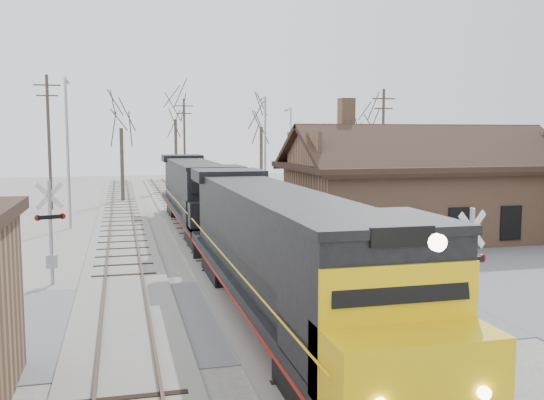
# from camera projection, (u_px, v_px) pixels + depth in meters

# --- Properties ---
(ground) EXTENTS (140.00, 140.00, 0.00)m
(ground) POSITION_uv_depth(u_px,v_px,m) (265.00, 311.00, 20.11)
(ground) COLOR #A39D93
(ground) RESTS_ON ground
(road) EXTENTS (60.00, 9.00, 0.03)m
(road) POSITION_uv_depth(u_px,v_px,m) (265.00, 311.00, 20.11)
(road) COLOR slate
(road) RESTS_ON ground
(track_main) EXTENTS (3.40, 90.00, 0.24)m
(track_main) POSITION_uv_depth(u_px,v_px,m) (204.00, 236.00, 34.56)
(track_main) COLOR #A39D93
(track_main) RESTS_ON ground
(track_siding) EXTENTS (3.40, 90.00, 0.24)m
(track_siding) POSITION_uv_depth(u_px,v_px,m) (123.00, 240.00, 33.47)
(track_siding) COLOR #A39D93
(track_siding) RESTS_ON ground
(depot) EXTENTS (15.20, 9.31, 7.90)m
(depot) POSITION_uv_depth(u_px,v_px,m) (421.00, 196.00, 34.33)
(depot) COLOR #9E6F51
(depot) RESTS_ON ground
(locomotive_lead) EXTENTS (2.91, 19.51, 4.33)m
(locomotive_lead) POSITION_uv_depth(u_px,v_px,m) (280.00, 256.00, 17.92)
(locomotive_lead) COLOR black
(locomotive_lead) RESTS_ON ground
(locomotive_trailing) EXTENTS (2.91, 19.51, 4.10)m
(locomotive_trailing) POSITION_uv_depth(u_px,v_px,m) (197.00, 193.00, 36.99)
(locomotive_trailing) COLOR black
(locomotive_trailing) RESTS_ON ground
(crossbuck_near) EXTENTS (1.10, 0.41, 3.94)m
(crossbuck_near) POSITION_uv_depth(u_px,v_px,m) (470.00, 286.00, 15.97)
(crossbuck_near) COLOR #A5A8AD
(crossbuck_near) RESTS_ON ground
(crossbuck_far) EXTENTS (1.14, 0.43, 4.11)m
(crossbuck_far) POSITION_uv_depth(u_px,v_px,m) (51.00, 236.00, 23.49)
(crossbuck_far) COLOR #A5A8AD
(crossbuck_far) RESTS_ON ground
(streetlight_a) EXTENTS (0.25, 2.04, 9.35)m
(streetlight_a) POSITION_uv_depth(u_px,v_px,m) (68.00, 145.00, 37.52)
(streetlight_a) COLOR #A5A8AD
(streetlight_a) RESTS_ON ground
(streetlight_b) EXTENTS (0.25, 2.04, 8.63)m
(streetlight_b) POSITION_uv_depth(u_px,v_px,m) (265.00, 148.00, 44.70)
(streetlight_b) COLOR #A5A8AD
(streetlight_b) RESTS_ON ground
(streetlight_c) EXTENTS (0.25, 2.04, 8.34)m
(streetlight_c) POSITION_uv_depth(u_px,v_px,m) (290.00, 147.00, 56.86)
(streetlight_c) COLOR #A5A8AD
(streetlight_c) RESTS_ON ground
(utility_pole_a) EXTENTS (2.00, 0.24, 10.44)m
(utility_pole_a) POSITION_uv_depth(u_px,v_px,m) (49.00, 140.00, 47.00)
(utility_pole_a) COLOR #382D23
(utility_pole_a) RESTS_ON ground
(utility_pole_b) EXTENTS (2.00, 0.24, 9.75)m
(utility_pole_b) POSITION_uv_depth(u_px,v_px,m) (184.00, 142.00, 66.01)
(utility_pole_b) COLOR #382D23
(utility_pole_b) RESTS_ON ground
(utility_pole_c) EXTENTS (2.00, 0.24, 9.59)m
(utility_pole_c) POSITION_uv_depth(u_px,v_px,m) (383.00, 145.00, 50.06)
(utility_pole_c) COLOR #382D23
(utility_pole_c) RESTS_ON ground
(tree_b) EXTENTS (4.28, 4.28, 10.49)m
(tree_b) POSITION_uv_depth(u_px,v_px,m) (121.00, 116.00, 52.25)
(tree_b) COLOR #382D23
(tree_b) RESTS_ON ground
(tree_c) EXTENTS (4.99, 4.99, 12.22)m
(tree_c) POSITION_uv_depth(u_px,v_px,m) (175.00, 108.00, 63.99)
(tree_c) COLOR #382D23
(tree_c) RESTS_ON ground
(tree_d) EXTENTS (4.42, 4.42, 10.82)m
(tree_d) POSITION_uv_depth(u_px,v_px,m) (261.00, 116.00, 60.20)
(tree_d) COLOR #382D23
(tree_d) RESTS_ON ground
(tree_e) EXTENTS (4.21, 4.21, 10.33)m
(tree_e) POSITION_uv_depth(u_px,v_px,m) (367.00, 120.00, 63.32)
(tree_e) COLOR #382D23
(tree_e) RESTS_ON ground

